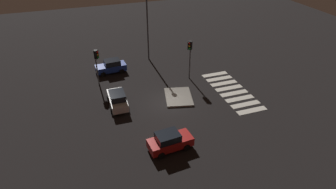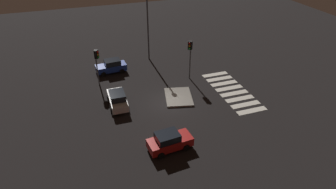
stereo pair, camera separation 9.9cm
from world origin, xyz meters
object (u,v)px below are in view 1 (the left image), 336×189
Objects in this scene: car_red at (170,141)px; traffic_light_north at (97,59)px; street_lamp at (147,16)px; car_white at (117,99)px; traffic_island at (178,97)px; car_blue at (111,66)px; traffic_light_east at (190,51)px.

traffic_light_north reaches higher than car_red.
street_lamp is at bearing 74.57° from car_red.
traffic_island is at bearing -94.04° from car_white.
car_red is (-7.09, 3.46, 0.70)m from traffic_island.
car_blue is 7.69m from street_lamp.
car_white is 0.90× the size of traffic_light_north.
traffic_light_north reaches higher than traffic_island.
street_lamp reaches higher than car_white.
traffic_island is 6.39m from car_white.
car_white is 9.83m from traffic_light_east.
traffic_light_north is 8.99m from street_lamp.
car_blue is at bearing 34.98° from traffic_island.
street_lamp is (6.79, 2.97, 2.33)m from traffic_light_east.
car_white is at bearing 105.41° from car_red.
car_white is (-7.62, 0.64, 0.02)m from car_blue.
car_white is at bearing -27.15° from traffic_light_east.
traffic_island is 0.48× the size of street_lamp.
car_blue is at bearing -74.72° from traffic_light_east.
car_red is at bearing 94.60° from car_blue.
traffic_light_north is at bearing 124.16° from street_lamp.
traffic_light_north is at bearing 13.34° from car_white.
street_lamp is (9.78, -5.98, 5.07)m from car_white.
traffic_island is at bearing 121.25° from car_blue.
street_lamp is at bearing 1.95° from traffic_island.
car_white is at bearing -32.47° from traffic_light_north.
street_lamp is at bearing -161.69° from car_blue.
traffic_light_east reaches higher than car_red.
traffic_light_east is (-1.97, -10.08, 0.34)m from traffic_light_north.
traffic_light_north is at bearing -56.69° from traffic_light_east.
car_blue is 0.80× the size of traffic_light_east.
traffic_light_north is at bearing 52.72° from car_blue.
car_blue is (8.14, 5.69, 0.70)m from traffic_island.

